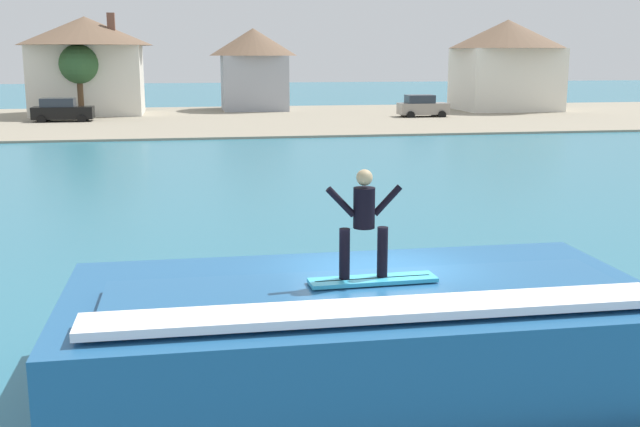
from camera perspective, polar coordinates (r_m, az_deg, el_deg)
The scene contains 11 objects.
ground_plane at distance 13.23m, azimuth 4.12°, elevation -10.54°, with size 260.00×260.00×0.00m, color teal.
wave_crest at distance 12.03m, azimuth 2.98°, elevation -8.79°, with size 8.95×4.40×1.68m.
surfboard at distance 11.49m, azimuth 3.95°, elevation -4.96°, with size 1.94×0.52×0.06m.
surfer at distance 11.27m, azimuth 3.29°, elevation -0.34°, with size 1.15×0.32×1.63m.
shoreline_bank at distance 60.58m, azimuth -7.01°, elevation 6.98°, with size 120.00×27.84×0.13m.
car_near_shore at distance 60.49m, azimuth -18.65°, elevation 7.28°, with size 4.36×2.13×1.86m.
car_far_shore at distance 62.34m, azimuth 7.62°, elevation 7.90°, with size 3.95×2.03×1.86m.
house_with_chimney at distance 66.83m, azimuth -16.98°, elevation 11.03°, with size 10.86×10.86×8.30m.
house_gabled_white at distance 71.34m, azimuth 13.71°, elevation 11.07°, with size 10.33×10.33×8.03m.
house_small_cottage at distance 69.97m, azimuth -4.97°, elevation 10.98°, with size 7.83×7.83×7.31m.
tree_short_bushy at distance 63.92m, azimuth -17.51°, elevation 10.50°, with size 3.05×3.05×5.81m.
Camera 1 is at (-3.01, -11.87, 5.01)m, focal length 43.02 mm.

